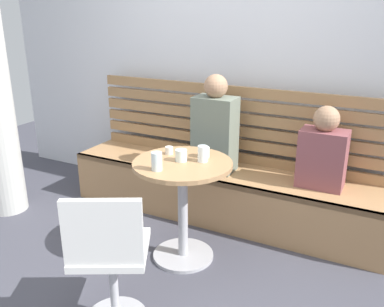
# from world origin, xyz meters

# --- Properties ---
(ground) EXTENTS (8.00, 8.00, 0.00)m
(ground) POSITION_xyz_m (0.00, 0.00, 0.00)
(ground) COLOR #42424C
(back_wall) EXTENTS (5.20, 0.10, 2.90)m
(back_wall) POSITION_xyz_m (0.00, 1.64, 1.45)
(back_wall) COLOR silver
(back_wall) RESTS_ON ground
(booth_bench) EXTENTS (2.70, 0.52, 0.44)m
(booth_bench) POSITION_xyz_m (0.00, 1.20, 0.22)
(booth_bench) COLOR #A87C51
(booth_bench) RESTS_ON ground
(booth_backrest) EXTENTS (2.65, 0.04, 0.67)m
(booth_backrest) POSITION_xyz_m (0.00, 1.44, 0.78)
(booth_backrest) COLOR #9A7249
(booth_backrest) RESTS_ON booth_bench
(cafe_table) EXTENTS (0.68, 0.68, 0.74)m
(cafe_table) POSITION_xyz_m (0.02, 0.51, 0.52)
(cafe_table) COLOR #ADADB2
(cafe_table) RESTS_ON ground
(white_chair) EXTENTS (0.54, 0.54, 0.85)m
(white_chair) POSITION_xyz_m (0.01, -0.30, 0.46)
(white_chair) COLOR #ADADB2
(white_chair) RESTS_ON ground
(person_adult) EXTENTS (0.34, 0.22, 0.80)m
(person_adult) POSITION_xyz_m (-0.05, 1.17, 0.80)
(person_adult) COLOR slate
(person_adult) RESTS_ON booth_bench
(person_child_left) EXTENTS (0.34, 0.22, 0.62)m
(person_child_left) POSITION_xyz_m (0.80, 1.23, 0.71)
(person_child_left) COLOR brown
(person_child_left) RESTS_ON booth_bench
(cup_ceramic_white) EXTENTS (0.08, 0.08, 0.07)m
(cup_ceramic_white) POSITION_xyz_m (0.10, 0.66, 0.78)
(cup_ceramic_white) COLOR white
(cup_ceramic_white) RESTS_ON cafe_table
(cup_water_clear) EXTENTS (0.07, 0.07, 0.11)m
(cup_water_clear) POSITION_xyz_m (0.13, 0.57, 0.80)
(cup_water_clear) COLOR white
(cup_water_clear) RESTS_ON cafe_table
(cup_espresso_small) EXTENTS (0.06, 0.06, 0.05)m
(cup_espresso_small) POSITION_xyz_m (-0.14, 0.60, 0.77)
(cup_espresso_small) COLOR silver
(cup_espresso_small) RESTS_ON cafe_table
(cup_glass_short) EXTENTS (0.08, 0.08, 0.08)m
(cup_glass_short) POSITION_xyz_m (-0.00, 0.52, 0.78)
(cup_glass_short) COLOR silver
(cup_glass_short) RESTS_ON cafe_table
(cup_glass_tall) EXTENTS (0.07, 0.07, 0.12)m
(cup_glass_tall) POSITION_xyz_m (-0.05, 0.30, 0.80)
(cup_glass_tall) COLOR silver
(cup_glass_tall) RESTS_ON cafe_table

